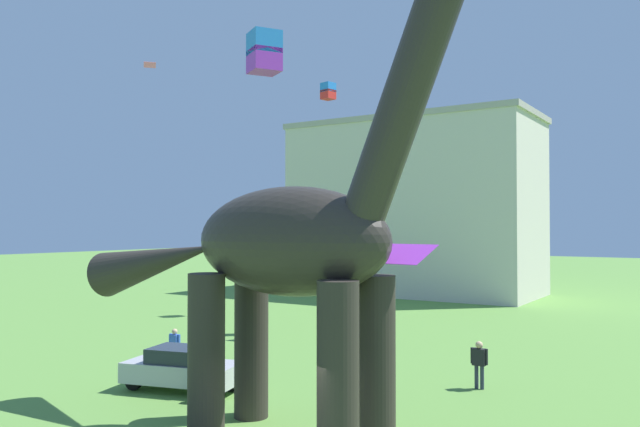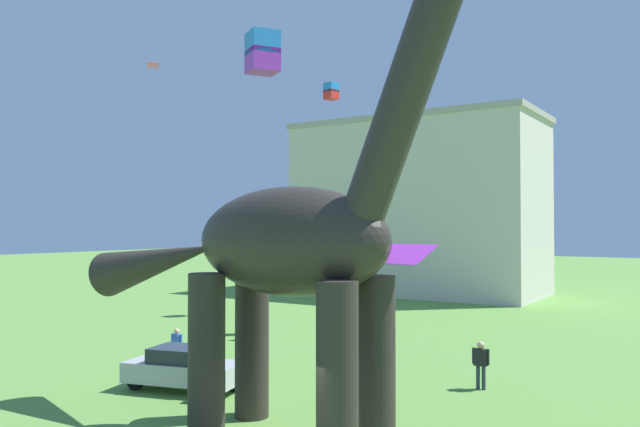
% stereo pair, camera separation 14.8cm
% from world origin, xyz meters
% --- Properties ---
extents(dinosaur_sculpture, '(14.54, 3.08, 15.20)m').
position_xyz_m(dinosaur_sculpture, '(-1.00, 2.02, 5.50)').
color(dinosaur_sculpture, '#2D2823').
rests_on(dinosaur_sculpture, ground_plane).
extents(parked_sedan_left, '(4.52, 2.82, 1.55)m').
position_xyz_m(parked_sedan_left, '(-7.18, 4.14, 0.81)').
color(parked_sedan_left, '#B7B7BC').
rests_on(parked_sedan_left, ground_plane).
extents(person_far_spectator, '(0.59, 0.26, 1.57)m').
position_xyz_m(person_far_spectator, '(-10.41, 6.88, 0.95)').
color(person_far_spectator, '#6B6056').
rests_on(person_far_spectator, ground_plane).
extents(person_strolling_adult, '(0.65, 0.29, 1.73)m').
position_xyz_m(person_strolling_adult, '(1.73, 10.17, 1.05)').
color(person_strolling_adult, '#2D3347').
rests_on(person_strolling_adult, ground_plane).
extents(kite_drifting, '(0.96, 0.96, 1.15)m').
position_xyz_m(kite_drifting, '(-13.90, 24.72, 15.35)').
color(kite_drifting, '#287AE5').
extents(kite_near_low, '(0.85, 0.87, 0.25)m').
position_xyz_m(kite_near_low, '(-20.48, 14.48, 15.90)').
color(kite_near_low, pink).
extents(kite_high_right, '(1.76, 1.35, 0.51)m').
position_xyz_m(kite_high_right, '(2.00, 3.14, 5.17)').
color(kite_high_right, purple).
extents(kite_mid_center, '(0.84, 0.84, 0.88)m').
position_xyz_m(kite_mid_center, '(1.07, -1.71, 9.65)').
color(kite_mid_center, '#287AE5').
extents(kite_far_left, '(3.19, 3.24, 0.92)m').
position_xyz_m(kite_far_left, '(-10.42, 16.51, 5.70)').
color(kite_far_left, red).
extents(background_building_block, '(21.50, 10.39, 15.36)m').
position_xyz_m(background_building_block, '(-14.18, 39.64, 7.69)').
color(background_building_block, beige).
rests_on(background_building_block, ground_plane).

